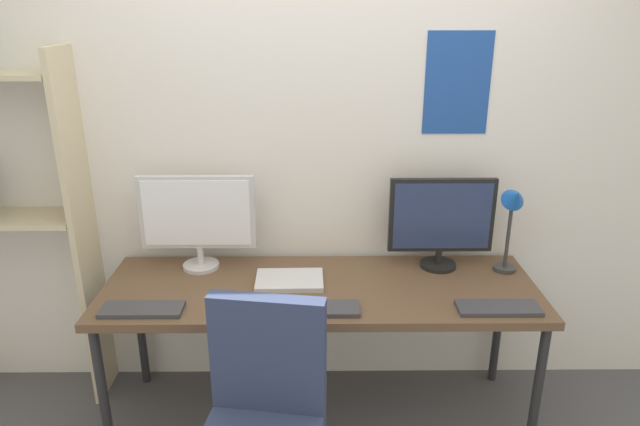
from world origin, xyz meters
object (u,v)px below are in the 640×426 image
keyboard_center (321,309)px  desk_lamp (513,212)px  keyboard_left (142,309)px  monitor_right (441,220)px  computer_mouse (270,303)px  desk (320,296)px  keyboard_right (498,308)px  monitor_left (197,217)px  laptop_closed (289,280)px

keyboard_center → desk_lamp: bearing=22.0°
desk_lamp → keyboard_left: bearing=-167.6°
keyboard_left → monitor_right: bearing=17.9°
computer_mouse → desk: bearing=40.1°
monitor_right → keyboard_left: (-1.37, -0.44, -0.24)m
keyboard_right → computer_mouse: bearing=177.6°
desk → monitor_left: size_ratio=3.61×
desk_lamp → laptop_closed: 1.12m
keyboard_left → keyboard_center: 0.77m
desk → keyboard_center: (0.00, -0.23, 0.06)m
monitor_right → keyboard_right: bearing=-68.6°
monitor_left → computer_mouse: 0.61m
desk → laptop_closed: 0.16m
keyboard_left → computer_mouse: bearing=4.3°
keyboard_right → laptop_closed: (-0.92, 0.27, 0.00)m
keyboard_center → computer_mouse: bearing=169.6°
desk → desk_lamp: bearing=8.8°
keyboard_center → computer_mouse: computer_mouse is taller
keyboard_left → keyboard_right: (1.55, 0.00, 0.00)m
monitor_left → desk_lamp: monitor_left is taller
desk_lamp → keyboard_left: desk_lamp is taller
desk → monitor_right: size_ratio=3.95×
desk → keyboard_left: size_ratio=5.79×
desk → laptop_closed: size_ratio=6.40×
computer_mouse → keyboard_center: bearing=-10.4°
monitor_right → laptop_closed: size_ratio=1.62×
desk_lamp → computer_mouse: (-1.15, -0.33, -0.30)m
monitor_left → monitor_right: 1.20m
desk_lamp → monitor_right: bearing=167.9°
monitor_left → monitor_right: size_ratio=1.09×
monitor_left → keyboard_left: bearing=-111.4°
monitor_left → keyboard_right: size_ratio=1.58×
desk → monitor_left: monitor_left is taller
keyboard_left → computer_mouse: (0.55, 0.04, 0.01)m
computer_mouse → laptop_closed: computer_mouse is taller
keyboard_center → keyboard_right: bearing=0.0°
desk → monitor_right: bearing=19.5°
desk_lamp → keyboard_right: 0.51m
computer_mouse → keyboard_right: bearing=-2.4°
laptop_closed → keyboard_right: bearing=-17.4°
keyboard_right → desk: bearing=163.4°
desk → laptop_closed: laptop_closed is taller
keyboard_center → keyboard_right: 0.77m
desk → laptop_closed: (-0.15, 0.04, 0.06)m
keyboard_center → monitor_right: bearing=36.4°
monitor_left → desk_lamp: size_ratio=1.21×
desk → keyboard_right: bearing=-16.6°
keyboard_left → desk_lamp: bearing=12.4°
desk → monitor_left: bearing=160.5°
keyboard_left → keyboard_center: size_ratio=1.04×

